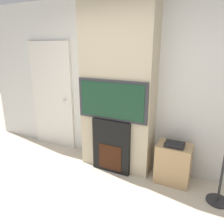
# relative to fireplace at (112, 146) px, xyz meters

# --- Properties ---
(wall_back) EXTENTS (6.00, 0.06, 2.70)m
(wall_back) POSITION_rel_fireplace_xyz_m (0.00, 0.42, 0.92)
(wall_back) COLOR silver
(wall_back) RESTS_ON ground_plane
(chimney_breast) EXTENTS (1.15, 0.39, 2.70)m
(chimney_breast) POSITION_rel_fireplace_xyz_m (0.00, 0.20, 0.92)
(chimney_breast) COLOR #BCAD8E
(chimney_breast) RESTS_ON ground_plane
(fireplace) EXTENTS (0.62, 0.15, 0.87)m
(fireplace) POSITION_rel_fireplace_xyz_m (0.00, 0.00, 0.00)
(fireplace) COLOR black
(fireplace) RESTS_ON ground_plane
(television) EXTENTS (1.11, 0.07, 0.61)m
(television) POSITION_rel_fireplace_xyz_m (0.00, -0.00, 0.74)
(television) COLOR #2D2D33
(television) RESTS_ON fireplace
(media_stand) EXTENTS (0.49, 0.36, 0.63)m
(media_stand) POSITION_rel_fireplace_xyz_m (0.94, 0.13, -0.13)
(media_stand) COLOR tan
(media_stand) RESTS_ON ground_plane
(entry_door) EXTENTS (0.94, 0.09, 2.03)m
(entry_door) POSITION_rel_fireplace_xyz_m (-1.48, 0.37, 0.58)
(entry_door) COLOR silver
(entry_door) RESTS_ON ground_plane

